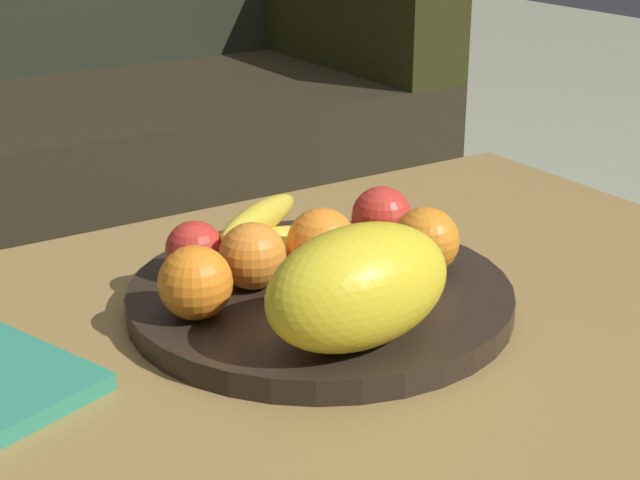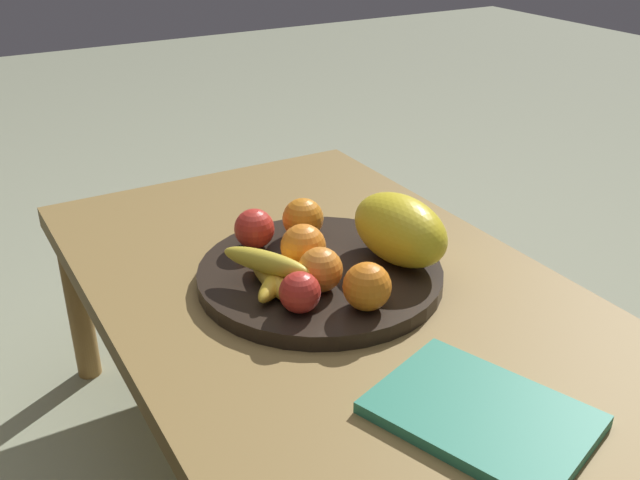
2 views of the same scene
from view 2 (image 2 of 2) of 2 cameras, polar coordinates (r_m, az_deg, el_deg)
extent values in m
plane|color=gray|center=(1.40, 0.89, -17.83)|extent=(8.00, 8.00, 0.00)
cube|color=olive|center=(1.17, 1.02, -4.63)|extent=(1.13, 0.69, 0.04)
cylinder|color=olive|center=(1.79, 0.79, 0.05)|extent=(0.05, 0.05, 0.35)
cylinder|color=olive|center=(1.61, -18.48, -4.85)|extent=(0.05, 0.05, 0.35)
cylinder|color=black|center=(1.17, 0.00, -2.75)|extent=(0.39, 0.39, 0.03)
ellipsoid|color=yellow|center=(1.17, 6.29, 0.84)|extent=(0.20, 0.13, 0.11)
sphere|color=orange|center=(1.15, -1.33, -0.53)|extent=(0.07, 0.07, 0.07)
sphere|color=orange|center=(1.24, -1.35, 1.70)|extent=(0.07, 0.07, 0.07)
sphere|color=orange|center=(1.08, 0.02, -2.35)|extent=(0.07, 0.07, 0.07)
sphere|color=orange|center=(1.04, 3.73, -3.68)|extent=(0.07, 0.07, 0.07)
sphere|color=red|center=(1.03, -1.60, -4.14)|extent=(0.06, 0.06, 0.06)
sphere|color=red|center=(1.22, -5.19, 0.89)|extent=(0.07, 0.07, 0.07)
ellipsoid|color=gold|center=(1.10, -3.13, -2.92)|extent=(0.12, 0.14, 0.03)
ellipsoid|color=gold|center=(1.10, -3.82, -3.02)|extent=(0.15, 0.04, 0.03)
ellipsoid|color=gold|center=(1.09, -4.29, -1.73)|extent=(0.15, 0.11, 0.03)
cube|color=#308A6C|center=(0.91, 12.60, -13.25)|extent=(0.30, 0.25, 0.02)
camera|label=1|loc=(1.34, 44.32, 12.86)|focal=55.14mm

